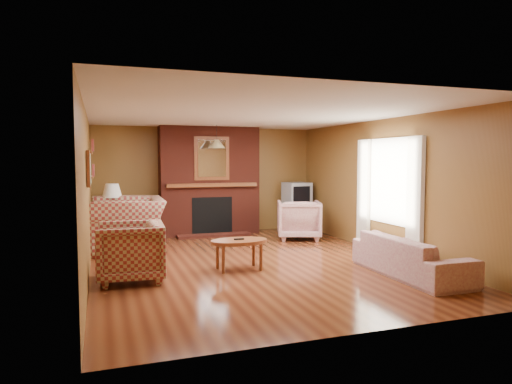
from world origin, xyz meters
name	(u,v)px	position (x,y,z in m)	size (l,w,h in m)	color
floor	(252,262)	(0.00, 0.00, 0.00)	(6.50, 6.50, 0.00)	#4A1F10
ceiling	(252,114)	(0.00, 0.00, 2.40)	(6.50, 6.50, 0.00)	silver
wall_back	(207,180)	(0.00, 3.25, 1.20)	(6.50, 6.50, 0.00)	brown
wall_front	(360,210)	(0.00, -3.25, 1.20)	(6.50, 6.50, 0.00)	brown
wall_left	(87,193)	(-2.50, 0.00, 1.20)	(6.50, 6.50, 0.00)	brown
wall_right	(384,186)	(2.50, 0.00, 1.20)	(6.50, 6.50, 0.00)	brown
fireplace	(210,182)	(0.00, 2.98, 1.18)	(2.20, 0.82, 2.40)	#581D13
window_right	(388,191)	(2.45, -0.20, 1.13)	(0.10, 1.85, 2.00)	beige
bookshelf	(92,160)	(-2.44, 1.90, 1.67)	(0.09, 0.55, 0.71)	brown
botanical_print	(89,169)	(-2.47, -0.30, 1.55)	(0.05, 0.40, 0.50)	brown
pendant_light	(217,144)	(0.00, 2.30, 2.00)	(0.36, 0.36, 0.48)	black
plaid_loveseat	(128,224)	(-1.85, 1.76, 0.48)	(1.48, 1.30, 0.96)	maroon
plaid_armchair	(130,252)	(-1.95, -0.55, 0.41)	(0.87, 0.90, 0.82)	maroon
floral_sofa	(411,256)	(1.90, -1.57, 0.29)	(1.96, 0.77, 0.57)	#C2B096
floral_armchair	(299,219)	(1.64, 1.77, 0.41)	(0.87, 0.90, 0.82)	#C2B096
coffee_table	(239,244)	(-0.35, -0.43, 0.40)	(0.87, 0.54, 0.48)	brown
side_table	(113,230)	(-2.10, 2.45, 0.28)	(0.42, 0.42, 0.56)	brown
table_lamp	(112,198)	(-2.10, 2.45, 0.92)	(0.39, 0.39, 0.64)	white
tv_stand	(297,217)	(2.05, 2.80, 0.31)	(0.57, 0.52, 0.63)	black
crt_tv	(297,193)	(2.05, 2.79, 0.88)	(0.59, 0.59, 0.51)	#A9ABB0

